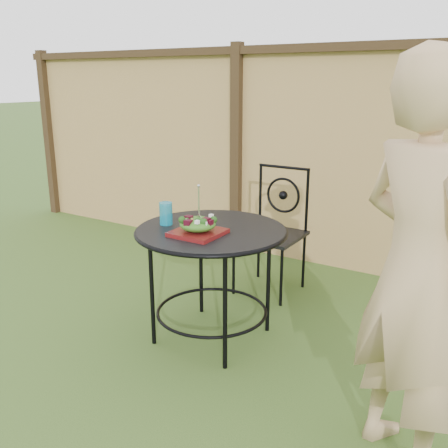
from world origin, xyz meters
name	(u,v)px	position (x,y,z in m)	size (l,w,h in m)	color
ground	(240,414)	(0.00, 0.00, 0.00)	(60.00, 60.00, 0.00)	#274014
fence	(379,162)	(0.00, 2.19, 0.95)	(8.00, 0.12, 1.90)	tan
patio_table	(211,250)	(-0.54, 0.57, 0.59)	(0.92, 0.92, 0.72)	black
patio_chair	(273,227)	(-0.57, 1.47, 0.50)	(0.46, 0.46, 0.95)	black
diner	(419,274)	(0.73, 0.13, 0.86)	(0.63, 0.41, 1.71)	tan
salad_plate	(198,233)	(-0.54, 0.43, 0.74)	(0.27, 0.27, 0.02)	#450F09
salad	(198,224)	(-0.54, 0.43, 0.79)	(0.21, 0.21, 0.08)	#235614
fork	(199,202)	(-0.53, 0.43, 0.92)	(0.01, 0.01, 0.18)	silver
drinking_glass	(166,213)	(-0.83, 0.50, 0.79)	(0.08, 0.08, 0.14)	#0E84A5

